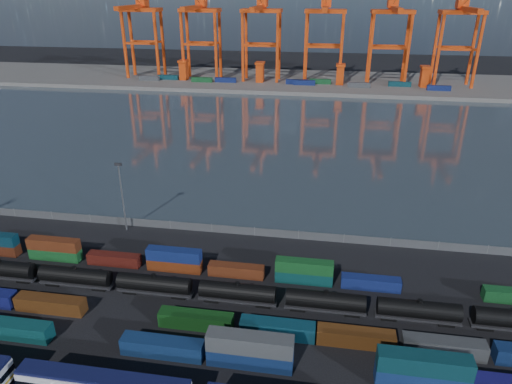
# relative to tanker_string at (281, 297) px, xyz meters

# --- Properties ---
(ground) EXTENTS (700.00, 700.00, 0.00)m
(ground) POSITION_rel_tanker_string_xyz_m (-8.65, -3.65, -2.17)
(ground) COLOR black
(ground) RESTS_ON ground
(harbor_water) EXTENTS (700.00, 700.00, 0.00)m
(harbor_water) POSITION_rel_tanker_string_xyz_m (-8.65, 101.35, -2.17)
(harbor_water) COLOR #303C46
(harbor_water) RESTS_ON ground
(far_quay) EXTENTS (700.00, 70.00, 2.00)m
(far_quay) POSITION_rel_tanker_string_xyz_m (-8.65, 206.35, -1.17)
(far_quay) COLOR #514F4C
(far_quay) RESTS_ON ground
(container_row_south) EXTENTS (140.65, 2.62, 5.58)m
(container_row_south) POSITION_rel_tanker_string_xyz_m (-5.57, -14.23, -0.08)
(container_row_south) COLOR #37393C
(container_row_south) RESTS_ON ground
(container_row_mid) EXTENTS (141.91, 2.52, 2.69)m
(container_row_mid) POSITION_rel_tanker_string_xyz_m (2.39, -7.31, -0.83)
(container_row_mid) COLOR #3C3E41
(container_row_mid) RESTS_ON ground
(container_row_north) EXTENTS (139.47, 2.23, 4.74)m
(container_row_north) POSITION_rel_tanker_string_xyz_m (-28.97, 8.17, -0.31)
(container_row_north) COLOR #120F4E
(container_row_north) RESTS_ON ground
(tanker_string) EXTENTS (122.60, 3.03, 4.33)m
(tanker_string) POSITION_rel_tanker_string_xyz_m (0.00, 0.00, 0.00)
(tanker_string) COLOR black
(tanker_string) RESTS_ON ground
(waterfront_fence) EXTENTS (160.12, 0.12, 2.20)m
(waterfront_fence) POSITION_rel_tanker_string_xyz_m (-8.65, 24.35, -1.17)
(waterfront_fence) COLOR #595B5E
(waterfront_fence) RESTS_ON ground
(yard_light_mast) EXTENTS (1.60, 0.40, 16.60)m
(yard_light_mast) POSITION_rel_tanker_string_xyz_m (-38.65, 22.35, 7.12)
(yard_light_mast) COLOR slate
(yard_light_mast) RESTS_ON ground
(gantry_cranes) EXTENTS (197.14, 42.52, 57.57)m
(gantry_cranes) POSITION_rel_tanker_string_xyz_m (-16.15, 199.82, 33.12)
(gantry_cranes) COLOR #E0400F
(gantry_cranes) RESTS_ON ground
(quay_containers) EXTENTS (172.58, 10.99, 2.60)m
(quay_containers) POSITION_rel_tanker_string_xyz_m (-19.64, 191.81, 1.13)
(quay_containers) COLOR navy
(quay_containers) RESTS_ON far_quay
(straddle_carriers) EXTENTS (140.00, 7.00, 11.10)m
(straddle_carriers) POSITION_rel_tanker_string_xyz_m (-11.15, 196.35, 5.65)
(straddle_carriers) COLOR #E0400F
(straddle_carriers) RESTS_ON far_quay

